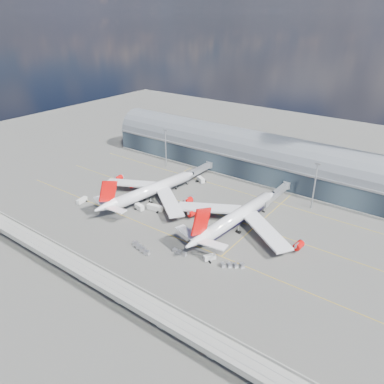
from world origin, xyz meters
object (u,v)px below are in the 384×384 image
Objects in this scene: airliner_left at (149,191)px; service_truck_0 at (82,201)px; airliner_right at (236,218)px; service_truck_1 at (139,207)px; floodlight_mast_left at (166,147)px; service_truck_2 at (155,208)px; service_truck_4 at (226,224)px; service_truck_5 at (201,180)px; floodlight_mast_right at (315,185)px; service_truck_3 at (210,257)px; cargo_train_0 at (141,248)px; cargo_train_2 at (232,265)px; cargo_train_1 at (180,252)px.

service_truck_0 is (-27.70, -23.73, -4.60)m from airliner_left.
airliner_right is 52.00m from service_truck_1.
floodlight_mast_left reaches higher than service_truck_2.
airliner_left is 48.67m from service_truck_4.
service_truck_4 is (-4.64, -1.03, -4.33)m from airliner_right.
service_truck_4 is (73.47, -42.66, -12.19)m from floodlight_mast_left.
airliner_right is at bearing 23.81° from service_truck_4.
floodlight_mast_left is 36.48m from service_truck_5.
floodlight_mast_right is at bearing 67.14° from airliner_right.
service_truck_4 is at bearing 10.29° from airliner_left.
airliner_right reaches higher than service_truck_3.
service_truck_2 reaches higher than service_truck_3.
cargo_train_0 is (54.23, -81.87, -12.64)m from floodlight_mast_left.
service_truck_1 is 8.17m from service_truck_2.
airliner_left is at bearing 24.33° from cargo_train_0.
service_truck_1 is 1.06× the size of service_truck_4.
floodlight_mast_right is 51.69m from service_truck_4.
service_truck_4 is (-8.91, 27.36, 0.18)m from service_truck_3.
service_truck_4 is at bearing 9.63° from service_truck_0.
service_truck_5 is 84.95m from cargo_train_2.
cargo_train_1 is 23.57m from cargo_train_2.
service_truck_0 is 1.01× the size of service_truck_5.
airliner_right reaches higher than service_truck_0.
cargo_train_2 is at bearing -36.56° from floodlight_mast_left.
floodlight_mast_right is 3.89× the size of service_truck_5.
floodlight_mast_right reaches higher than airliner_right.
floodlight_mast_left is at bearing 161.13° from service_truck_4.
service_truck_4 is at bearing -39.73° from cargo_train_0.
service_truck_2 is (-43.05, -9.44, -4.16)m from airliner_right.
service_truck_1 is 45.38m from cargo_train_1.
service_truck_0 is 1.26× the size of service_truck_4.
service_truck_2 is at bearing -170.90° from service_truck_3.
cargo_train_0 is at bearing -43.86° from airliner_left.
cargo_train_0 is at bearing 141.91° from cargo_train_2.
service_truck_1 is (28.16, -55.43, -12.09)m from floodlight_mast_left.
cargo_train_0 is 1.64× the size of cargo_train_1.
cargo_train_2 is (19.01, -25.91, -0.56)m from service_truck_4.
cargo_train_0 is at bearing 120.21° from cargo_train_1.
airliner_left is 7.28× the size of cargo_train_2.
floodlight_mast_left is 100.00m from floodlight_mast_right.
floodlight_mast_right reaches higher than cargo_train_0.
airliner_right is 10.63× the size of service_truck_5.
service_truck_3 is 10.21m from cargo_train_2.
service_truck_4 is at bearing -89.61° from service_truck_2.
service_truck_5 is (-39.84, 35.35, 0.09)m from service_truck_4.
service_truck_2 is at bearing 105.79° from cargo_train_2.
floodlight_mast_left reaches higher than cargo_train_0.
service_truck_1 is (-71.84, -55.43, -12.09)m from floodlight_mast_right.
service_truck_3 is 28.77m from service_truck_4.
cargo_train_2 is (57.42, -17.50, -0.73)m from service_truck_2.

